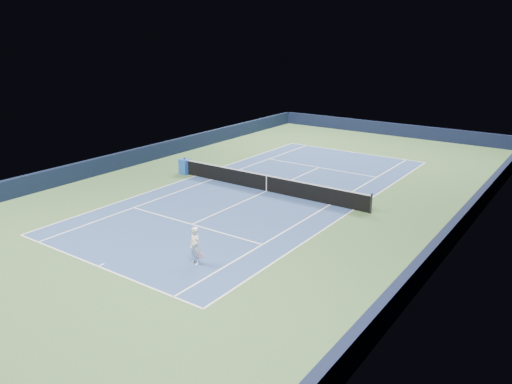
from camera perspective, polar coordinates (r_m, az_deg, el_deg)
The scene contains 19 objects.
ground at distance 28.93m, azimuth 1.21°, elevation 0.10°, with size 40.00×40.00×0.00m, color #3C5C32.
wall_far at distance 46.10m, azimuth 15.27°, elevation 6.94°, with size 22.00×0.35×1.10m, color black.
wall_right at distance 24.73m, azimuth 22.51°, elevation -3.14°, with size 0.35×40.00×1.10m, color black.
wall_left at distance 35.74m, azimuth -13.34°, elevation 4.01°, with size 0.35×40.00×1.10m, color black.
court_surface at distance 28.93m, azimuth 1.21°, elevation 0.10°, with size 10.97×23.77×0.01m, color navy.
baseline_far at distance 38.99m, azimuth 11.08°, elevation 4.49°, with size 10.97×0.08×0.00m, color white.
baseline_near at distance 20.86m, azimuth -17.61°, elevation -8.10°, with size 10.97×0.08×0.00m, color white.
sideline_doubles_right at distance 26.42m, azimuth 11.12°, elevation -1.99°, with size 0.08×23.77×0.00m, color white.
sideline_doubles_left at distance 32.18m, azimuth -6.91°, elevation 1.84°, with size 0.08×23.77×0.00m, color white.
sideline_singles_right at distance 26.96m, azimuth 8.47°, elevation -1.43°, with size 0.08×23.77×0.00m, color white.
sideline_singles_left at distance 31.31m, azimuth -5.04°, elevation 1.45°, with size 0.08×23.77×0.00m, color white.
service_line_far at distance 34.20m, azimuth 7.24°, elevation 2.80°, with size 8.23×0.08×0.00m, color white.
service_line_near at distance 24.19m, azimuth -7.33°, elevation -3.69°, with size 8.23×0.08×0.00m, color white.
center_service_line at distance 28.92m, azimuth 1.21°, elevation 0.11°, with size 0.08×12.80×0.00m, color white.
center_mark_far at distance 38.86m, azimuth 10.99°, elevation 4.45°, with size 0.08×0.30×0.00m, color white.
center_mark_near at distance 20.94m, azimuth -17.28°, elevation -7.96°, with size 0.08×0.30×0.00m, color white.
tennis_net at distance 28.78m, azimuth 1.22°, elevation 1.05°, with size 12.90×0.10×1.07m.
sponsor_cube at distance 32.64m, azimuth -8.14°, elevation 2.90°, with size 0.65×0.57×0.98m.
tennis_player at distance 19.94m, azimuth -6.99°, elevation -6.13°, with size 0.78×1.28×2.89m.
Camera 1 is at (15.38, -22.83, 8.88)m, focal length 35.00 mm.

